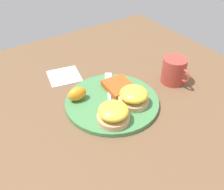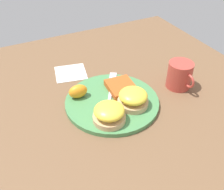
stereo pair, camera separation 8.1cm
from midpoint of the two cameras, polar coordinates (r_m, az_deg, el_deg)
name	(u,v)px [view 1 (the left image)]	position (r m, az deg, el deg)	size (l,w,h in m)	color
ground_plane	(112,103)	(0.83, -2.79, -1.96)	(1.10, 1.10, 0.00)	brown
plate	(112,102)	(0.82, -2.80, -1.59)	(0.29, 0.29, 0.01)	#47844C
sandwich_benedict_left	(113,113)	(0.73, -2.86, -4.14)	(0.09, 0.09, 0.06)	tan
sandwich_benedict_right	(134,96)	(0.79, 1.85, -0.42)	(0.09, 0.09, 0.06)	tan
hashbrown_patty	(119,87)	(0.86, -1.13, 1.72)	(0.10, 0.08, 0.02)	#B94F1E
orange_wedge	(77,94)	(0.82, -10.38, 0.12)	(0.06, 0.04, 0.04)	orange
fork	(109,91)	(0.85, -3.35, 0.87)	(0.21, 0.14, 0.00)	silver
cup	(174,71)	(0.91, 10.94, 5.16)	(0.11, 0.08, 0.09)	#B23D33
napkin	(64,76)	(0.97, -12.73, 4.02)	(0.11, 0.11, 0.00)	white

